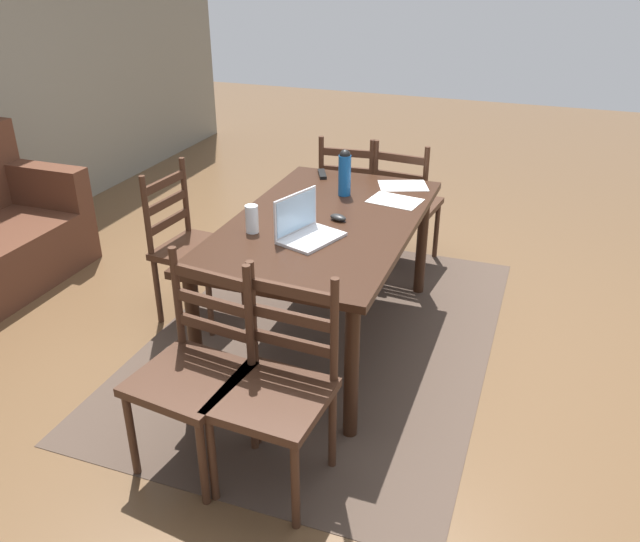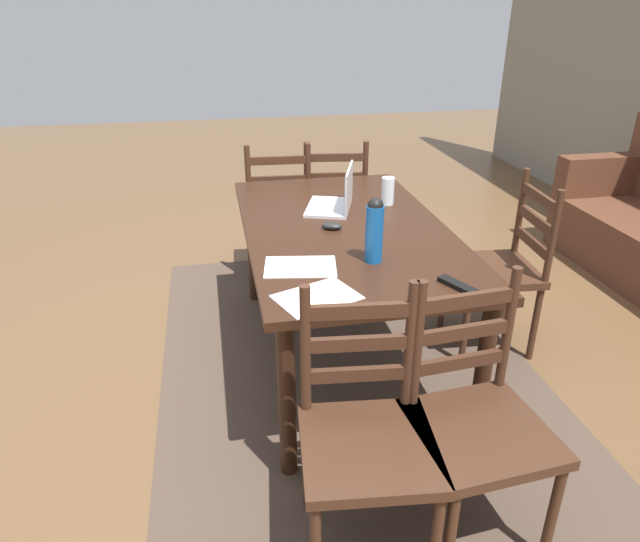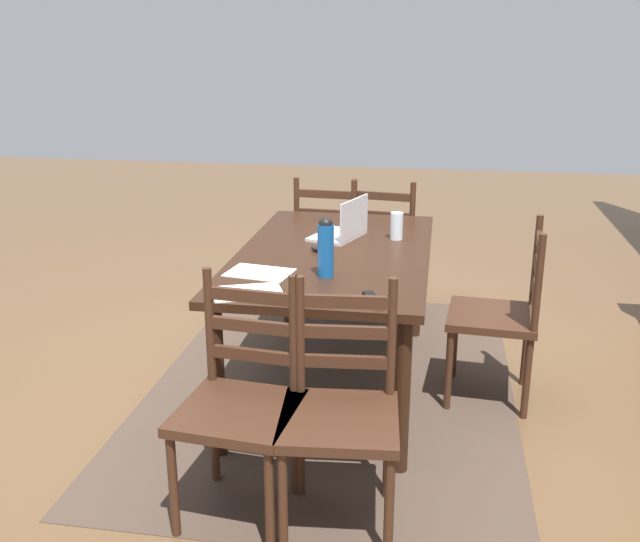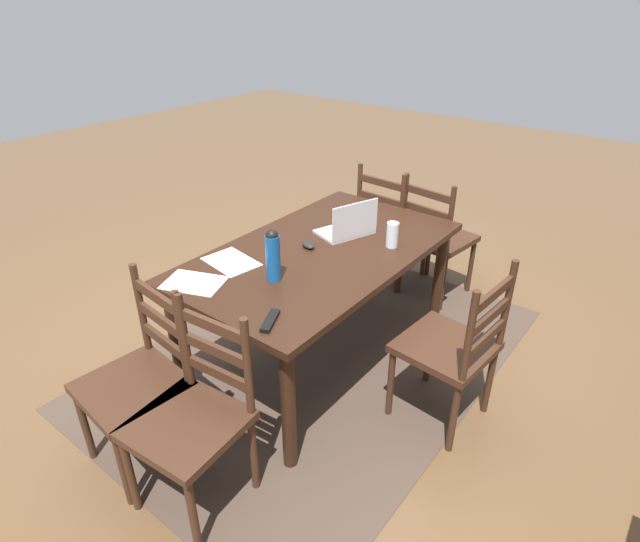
% 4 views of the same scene
% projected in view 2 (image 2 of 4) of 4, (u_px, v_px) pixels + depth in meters
% --- Properties ---
extents(ground_plane, '(14.00, 14.00, 0.00)m').
position_uv_depth(ground_plane, '(343.00, 357.00, 3.13)').
color(ground_plane, brown).
extents(area_rug, '(2.73, 1.92, 0.01)m').
position_uv_depth(area_rug, '(343.00, 356.00, 3.13)').
color(area_rug, '#47382D').
rests_on(area_rug, ground).
extents(dining_table, '(1.70, 0.97, 0.76)m').
position_uv_depth(dining_table, '(345.00, 243.00, 2.84)').
color(dining_table, black).
rests_on(dining_table, ground).
extents(chair_left_near, '(0.47, 0.47, 0.95)m').
position_uv_depth(chair_left_near, '(278.00, 210.00, 3.90)').
color(chair_left_near, '#3D2316').
rests_on(chair_left_near, ground).
extents(chair_far_head, '(0.48, 0.48, 0.95)m').
position_uv_depth(chair_far_head, '(500.00, 268.00, 3.08)').
color(chair_far_head, '#3D2316').
rests_on(chair_far_head, ground).
extents(chair_right_near, '(0.48, 0.48, 0.95)m').
position_uv_depth(chair_right_near, '(367.00, 437.00, 1.89)').
color(chair_right_near, '#3D2316').
rests_on(chair_right_near, ground).
extents(chair_right_far, '(0.48, 0.48, 0.95)m').
position_uv_depth(chair_right_far, '(475.00, 422.00, 1.96)').
color(chair_right_far, '#3D2316').
rests_on(chair_right_far, ground).
extents(chair_left_far, '(0.49, 0.49, 0.95)m').
position_uv_depth(chair_left_far, '(334.00, 207.00, 3.97)').
color(chair_left_far, '#3D2316').
rests_on(chair_left_far, ground).
extents(laptop, '(0.37, 0.31, 0.23)m').
position_uv_depth(laptop, '(337.00, 199.00, 3.01)').
color(laptop, silver).
rests_on(laptop, dining_table).
extents(water_bottle, '(0.08, 0.08, 0.28)m').
position_uv_depth(water_bottle, '(374.00, 229.00, 2.37)').
color(water_bottle, '#145199').
rests_on(water_bottle, dining_table).
extents(drinking_glass, '(0.07, 0.07, 0.15)m').
position_uv_depth(drinking_glass, '(388.00, 191.00, 3.08)').
color(drinking_glass, silver).
rests_on(drinking_glass, dining_table).
extents(computer_mouse, '(0.09, 0.11, 0.03)m').
position_uv_depth(computer_mouse, '(332.00, 226.00, 2.76)').
color(computer_mouse, black).
rests_on(computer_mouse, dining_table).
extents(tv_remote, '(0.17, 0.11, 0.02)m').
position_uv_depth(tv_remote, '(457.00, 285.00, 2.21)').
color(tv_remote, black).
rests_on(tv_remote, dining_table).
extents(paper_stack_left, '(0.30, 0.35, 0.00)m').
position_uv_depth(paper_stack_left, '(317.00, 297.00, 2.14)').
color(paper_stack_left, white).
rests_on(paper_stack_left, dining_table).
extents(paper_stack_right, '(0.26, 0.33, 0.00)m').
position_uv_depth(paper_stack_right, '(300.00, 267.00, 2.38)').
color(paper_stack_right, white).
rests_on(paper_stack_right, dining_table).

